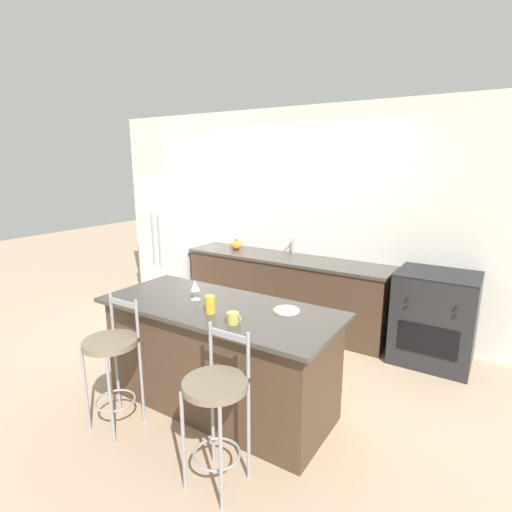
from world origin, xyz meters
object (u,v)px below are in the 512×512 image
bar_stool_near (112,356)px  bar_stool_far (216,401)px  dinner_plate (287,310)px  pumpkin_decoration (236,245)px  refrigerator (177,241)px  coffee_mug (233,318)px  tumbler_cup (210,304)px  oven_range (434,318)px  wine_glass (195,286)px

bar_stool_near → bar_stool_far: bearing=-2.1°
dinner_plate → pumpkin_decoration: pumpkin_decoration is taller
refrigerator → coffee_mug: 3.15m
bar_stool_far → coffee_mug: bar_stool_far is taller
bar_stool_far → tumbler_cup: 0.80m
refrigerator → pumpkin_decoration: refrigerator is taller
refrigerator → oven_range: 3.54m
bar_stool_far → pumpkin_decoration: size_ratio=6.78×
bar_stool_near → dinner_plate: bearing=38.8°
wine_glass → tumbler_cup: bearing=-30.3°
bar_stool_far → pumpkin_decoration: (-1.64, 2.56, 0.35)m
bar_stool_far → oven_range: bearing=70.7°
refrigerator → coffee_mug: refrigerator is taller
refrigerator → bar_stool_near: refrigerator is taller
bar_stool_far → dinner_plate: bearing=89.0°
refrigerator → wine_glass: refrigerator is taller
coffee_mug → dinner_plate: bearing=63.4°
bar_stool_far → wine_glass: size_ratio=6.07×
oven_range → pumpkin_decoration: pumpkin_decoration is taller
refrigerator → wine_glass: bearing=-43.1°
oven_range → coffee_mug: (-1.07, -2.05, 0.47)m
refrigerator → tumbler_cup: size_ratio=13.17×
tumbler_cup → bar_stool_far: bearing=-48.9°
oven_range → dinner_plate: (-0.86, -1.63, 0.43)m
pumpkin_decoration → dinner_plate: bearing=-45.3°
oven_range → tumbler_cup: size_ratio=6.84×
bar_stool_near → dinner_plate: bar_stool_near is taller
refrigerator → tumbler_cup: 2.89m
pumpkin_decoration → wine_glass: bearing=-64.6°
dinner_plate → wine_glass: wine_glass is taller
bar_stool_near → oven_range: bearing=52.3°
bar_stool_near → wine_glass: 0.84m
wine_glass → coffee_mug: size_ratio=1.41×
dinner_plate → coffee_mug: bearing=-116.6°
bar_stool_far → tumbler_cup: bearing=131.1°
oven_range → wine_glass: size_ratio=5.61×
refrigerator → coffee_mug: (2.44, -1.99, 0.02)m
pumpkin_decoration → bar_stool_far: bearing=-57.3°
bar_stool_near → bar_stool_far: same height
refrigerator → dinner_plate: 3.08m
dinner_plate → tumbler_cup: size_ratio=1.50×
bar_stool_far → refrigerator: bearing=137.0°
wine_glass → pumpkin_decoration: (-0.88, 1.85, -0.07)m
coffee_mug → tumbler_cup: 0.28m
bar_stool_far → pumpkin_decoration: same height
dinner_plate → tumbler_cup: tumbler_cup is taller
bar_stool_near → coffee_mug: bearing=26.6°
wine_glass → tumbler_cup: 0.35m
coffee_mug → pumpkin_decoration: size_ratio=0.79×
oven_range → refrigerator: bearing=-179.1°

